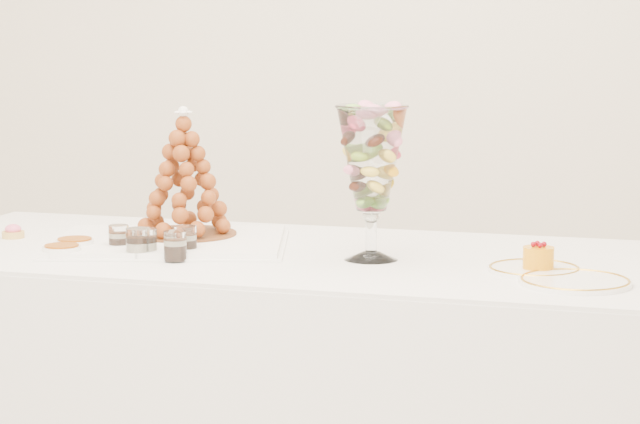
# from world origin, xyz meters

# --- Properties ---
(buffet_table) EXTENTS (2.22, 1.00, 0.82)m
(buffet_table) POSITION_xyz_m (0.06, 0.36, 0.41)
(buffet_table) COLOR white
(buffet_table) RESTS_ON ground
(lace_tray) EXTENTS (0.67, 0.56, 0.02)m
(lace_tray) POSITION_xyz_m (-0.32, 0.38, 0.83)
(lace_tray) COLOR white
(lace_tray) RESTS_ON buffet_table
(macaron_vase) EXTENTS (0.17, 0.17, 0.38)m
(macaron_vase) POSITION_xyz_m (0.24, 0.30, 1.07)
(macaron_vase) COLOR white
(macaron_vase) RESTS_ON buffet_table
(cake_plate) EXTENTS (0.22, 0.22, 0.01)m
(cake_plate) POSITION_xyz_m (0.64, 0.24, 0.83)
(cake_plate) COLOR white
(cake_plate) RESTS_ON buffet_table
(spare_plate) EXTENTS (0.25, 0.25, 0.01)m
(spare_plate) POSITION_xyz_m (0.74, 0.11, 0.83)
(spare_plate) COLOR white
(spare_plate) RESTS_ON buffet_table
(pink_tart) EXTENTS (0.06, 0.06, 0.04)m
(pink_tart) POSITION_xyz_m (-0.78, 0.40, 0.84)
(pink_tart) COLOR tan
(pink_tart) RESTS_ON buffet_table
(verrine_a) EXTENTS (0.06, 0.06, 0.07)m
(verrine_a) POSITION_xyz_m (-0.41, 0.27, 0.86)
(verrine_a) COLOR white
(verrine_a) RESTS_ON buffet_table
(verrine_b) EXTENTS (0.07, 0.07, 0.07)m
(verrine_b) POSITION_xyz_m (-0.31, 0.20, 0.86)
(verrine_b) COLOR white
(verrine_b) RESTS_ON buffet_table
(verrine_c) EXTENTS (0.06, 0.06, 0.08)m
(verrine_c) POSITION_xyz_m (-0.23, 0.25, 0.86)
(verrine_c) COLOR white
(verrine_c) RESTS_ON buffet_table
(verrine_d) EXTENTS (0.06, 0.06, 0.08)m
(verrine_d) POSITION_xyz_m (-0.33, 0.18, 0.86)
(verrine_d) COLOR white
(verrine_d) RESTS_ON buffet_table
(verrine_e) EXTENTS (0.07, 0.07, 0.08)m
(verrine_e) POSITION_xyz_m (-0.23, 0.17, 0.86)
(verrine_e) COLOR white
(verrine_e) RESTS_ON buffet_table
(ramekin_back) EXTENTS (0.10, 0.10, 0.03)m
(ramekin_back) POSITION_xyz_m (-0.53, 0.25, 0.84)
(ramekin_back) COLOR white
(ramekin_back) RESTS_ON buffet_table
(ramekin_front) EXTENTS (0.10, 0.10, 0.03)m
(ramekin_front) POSITION_xyz_m (-0.52, 0.15, 0.84)
(ramekin_front) COLOR white
(ramekin_front) RESTS_ON buffet_table
(croquembouche) EXTENTS (0.29, 0.29, 0.34)m
(croquembouche) POSITION_xyz_m (-0.30, 0.45, 1.01)
(croquembouche) COLOR brown
(croquembouche) RESTS_ON lace_tray
(mousse_cake) EXTENTS (0.07, 0.07, 0.06)m
(mousse_cake) POSITION_xyz_m (0.65, 0.23, 0.86)
(mousse_cake) COLOR orange
(mousse_cake) RESTS_ON cake_plate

